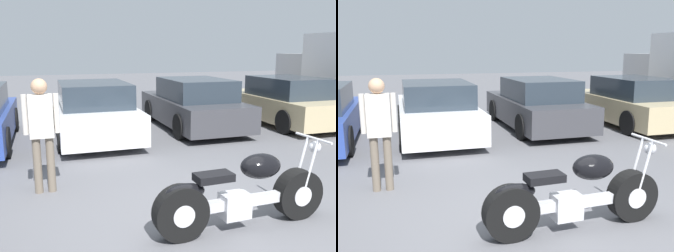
% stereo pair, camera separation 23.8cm
% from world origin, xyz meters
% --- Properties ---
extents(ground_plane, '(60.00, 60.00, 0.00)m').
position_xyz_m(ground_plane, '(0.00, 0.00, 0.00)').
color(ground_plane, slate).
extents(motorcycle, '(2.26, 0.62, 1.05)m').
position_xyz_m(motorcycle, '(0.29, -0.32, 0.42)').
color(motorcycle, black).
rests_on(motorcycle, ground_plane).
extents(parked_car_white, '(1.84, 4.26, 1.36)m').
position_xyz_m(parked_car_white, '(-0.74, 5.14, 0.64)').
color(parked_car_white, white).
rests_on(parked_car_white, ground_plane).
extents(parked_car_dark_grey, '(1.84, 4.26, 1.36)m').
position_xyz_m(parked_car_dark_grey, '(2.00, 5.43, 0.64)').
color(parked_car_dark_grey, '#3D3D42').
rests_on(parked_car_dark_grey, ground_plane).
extents(parked_car_champagne, '(1.84, 4.26, 1.36)m').
position_xyz_m(parked_car_champagne, '(4.75, 5.15, 0.64)').
color(parked_car_champagne, '#C6B284').
rests_on(parked_car_champagne, ground_plane).
extents(person_standing, '(0.52, 0.23, 1.72)m').
position_xyz_m(person_standing, '(-1.93, 1.64, 1.02)').
color(person_standing, '#726656').
rests_on(person_standing, ground_plane).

